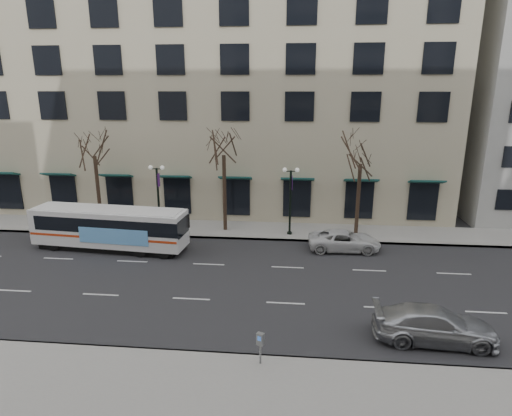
# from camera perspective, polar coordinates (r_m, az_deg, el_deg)

# --- Properties ---
(ground) EXTENTS (160.00, 160.00, 0.00)m
(ground) POSITION_cam_1_polar(r_m,az_deg,el_deg) (25.44, -7.38, -9.51)
(ground) COLOR black
(ground) RESTS_ON ground
(sidewalk_far) EXTENTS (80.00, 4.00, 0.15)m
(sidewalk_far) POSITION_cam_1_polar(r_m,az_deg,el_deg) (33.17, 4.51, -3.12)
(sidewalk_far) COLOR gray
(sidewalk_far) RESTS_ON ground
(building_hotel) EXTENTS (40.00, 20.00, 24.00)m
(building_hotel) POSITION_cam_1_polar(r_m,az_deg,el_deg) (44.01, -4.41, 17.34)
(building_hotel) COLOR #B4A989
(building_hotel) RESTS_ON ground
(tree_far_left) EXTENTS (3.60, 3.60, 8.34)m
(tree_far_left) POSITION_cam_1_polar(r_m,az_deg,el_deg) (35.00, -20.87, 8.04)
(tree_far_left) COLOR black
(tree_far_left) RESTS_ON ground
(tree_far_mid) EXTENTS (3.60, 3.60, 8.55)m
(tree_far_mid) POSITION_cam_1_polar(r_m,az_deg,el_deg) (31.87, -4.35, 8.73)
(tree_far_mid) COLOR black
(tree_far_mid) RESTS_ON ground
(tree_far_right) EXTENTS (3.60, 3.60, 8.06)m
(tree_far_right) POSITION_cam_1_polar(r_m,az_deg,el_deg) (31.83, 13.87, 7.43)
(tree_far_right) COLOR black
(tree_far_right) RESTS_ON ground
(lamp_post_left) EXTENTS (1.22, 0.45, 5.21)m
(lamp_post_left) POSITION_cam_1_polar(r_m,az_deg,el_deg) (33.23, -12.90, 1.71)
(lamp_post_left) COLOR black
(lamp_post_left) RESTS_ON ground
(lamp_post_right) EXTENTS (1.22, 0.45, 5.21)m
(lamp_post_right) POSITION_cam_1_polar(r_m,az_deg,el_deg) (31.58, 4.61, 1.33)
(lamp_post_right) COLOR black
(lamp_post_right) RESTS_ON ground
(city_bus) EXTENTS (10.85, 3.27, 2.90)m
(city_bus) POSITION_cam_1_polar(r_m,az_deg,el_deg) (30.93, -18.84, -2.44)
(city_bus) COLOR white
(city_bus) RESTS_ON ground
(silver_car) EXTENTS (5.40, 2.37, 1.54)m
(silver_car) POSITION_cam_1_polar(r_m,az_deg,el_deg) (21.00, 22.70, -14.16)
(silver_car) COLOR #B5B8BE
(silver_car) RESTS_ON ground
(white_pickup) EXTENTS (4.99, 2.46, 1.36)m
(white_pickup) POSITION_cam_1_polar(r_m,az_deg,el_deg) (30.01, 11.70, -4.27)
(white_pickup) COLOR silver
(white_pickup) RESTS_ON ground
(pay_station) EXTENTS (0.34, 0.29, 1.36)m
(pay_station) POSITION_cam_1_polar(r_m,az_deg,el_deg) (17.72, 0.59, -17.39)
(pay_station) COLOR slate
(pay_station) RESTS_ON sidewalk_near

